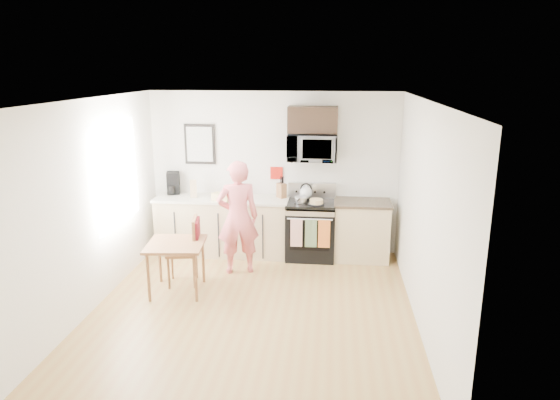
# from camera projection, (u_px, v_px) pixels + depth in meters

# --- Properties ---
(floor) EXTENTS (4.60, 4.60, 0.00)m
(floor) POSITION_uv_depth(u_px,v_px,m) (252.00, 313.00, 6.21)
(floor) COLOR #9D713C
(floor) RESTS_ON ground
(back_wall) EXTENTS (4.00, 0.04, 2.60)m
(back_wall) POSITION_uv_depth(u_px,v_px,m) (274.00, 173.00, 8.08)
(back_wall) COLOR white
(back_wall) RESTS_ON floor
(front_wall) EXTENTS (4.00, 0.04, 2.60)m
(front_wall) POSITION_uv_depth(u_px,v_px,m) (199.00, 300.00, 3.66)
(front_wall) COLOR white
(front_wall) RESTS_ON floor
(left_wall) EXTENTS (0.04, 4.60, 2.60)m
(left_wall) POSITION_uv_depth(u_px,v_px,m) (88.00, 208.00, 6.08)
(left_wall) COLOR white
(left_wall) RESTS_ON floor
(right_wall) EXTENTS (0.04, 4.60, 2.60)m
(right_wall) POSITION_uv_depth(u_px,v_px,m) (424.00, 218.00, 5.66)
(right_wall) COLOR white
(right_wall) RESTS_ON floor
(ceiling) EXTENTS (4.00, 4.60, 0.04)m
(ceiling) POSITION_uv_depth(u_px,v_px,m) (248.00, 100.00, 5.54)
(ceiling) COLOR white
(ceiling) RESTS_ON back_wall
(window) EXTENTS (0.06, 1.40, 1.50)m
(window) POSITION_uv_depth(u_px,v_px,m) (117.00, 174.00, 6.78)
(window) COLOR silver
(window) RESTS_ON left_wall
(cabinet_left) EXTENTS (2.10, 0.60, 0.90)m
(cabinet_left) POSITION_uv_depth(u_px,v_px,m) (223.00, 227.00, 8.10)
(cabinet_left) COLOR tan
(cabinet_left) RESTS_ON floor
(countertop_left) EXTENTS (2.14, 0.64, 0.04)m
(countertop_left) POSITION_uv_depth(u_px,v_px,m) (222.00, 199.00, 7.97)
(countertop_left) COLOR beige
(countertop_left) RESTS_ON cabinet_left
(cabinet_right) EXTENTS (0.84, 0.60, 0.90)m
(cabinet_right) POSITION_uv_depth(u_px,v_px,m) (361.00, 231.00, 7.86)
(cabinet_right) COLOR tan
(cabinet_right) RESTS_ON floor
(countertop_right) EXTENTS (0.88, 0.64, 0.04)m
(countertop_right) POSITION_uv_depth(u_px,v_px,m) (363.00, 203.00, 7.74)
(countertop_right) COLOR black
(countertop_right) RESTS_ON cabinet_right
(range) EXTENTS (0.76, 0.70, 1.16)m
(range) POSITION_uv_depth(u_px,v_px,m) (311.00, 231.00, 7.93)
(range) COLOR black
(range) RESTS_ON floor
(microwave) EXTENTS (0.76, 0.51, 0.42)m
(microwave) POSITION_uv_depth(u_px,v_px,m) (312.00, 147.00, 7.69)
(microwave) COLOR #A9A8AD
(microwave) RESTS_ON back_wall
(upper_cabinet) EXTENTS (0.76, 0.35, 0.40)m
(upper_cabinet) POSITION_uv_depth(u_px,v_px,m) (313.00, 120.00, 7.62)
(upper_cabinet) COLOR black
(upper_cabinet) RESTS_ON back_wall
(wall_art) EXTENTS (0.50, 0.04, 0.65)m
(wall_art) POSITION_uv_depth(u_px,v_px,m) (200.00, 144.00, 8.07)
(wall_art) COLOR black
(wall_art) RESTS_ON back_wall
(wall_trivet) EXTENTS (0.20, 0.02, 0.20)m
(wall_trivet) POSITION_uv_depth(u_px,v_px,m) (277.00, 173.00, 8.06)
(wall_trivet) COLOR #A8170E
(wall_trivet) RESTS_ON back_wall
(person) EXTENTS (0.71, 0.57, 1.69)m
(person) POSITION_uv_depth(u_px,v_px,m) (238.00, 217.00, 7.24)
(person) COLOR #C23835
(person) RESTS_ON floor
(dining_table) EXTENTS (0.74, 0.74, 0.70)m
(dining_table) POSITION_uv_depth(u_px,v_px,m) (176.00, 249.00, 6.65)
(dining_table) COLOR brown
(dining_table) RESTS_ON floor
(chair) EXTENTS (0.51, 0.47, 0.96)m
(chair) POSITION_uv_depth(u_px,v_px,m) (191.00, 242.00, 6.90)
(chair) COLOR brown
(chair) RESTS_ON floor
(knife_block) EXTENTS (0.18, 0.18, 0.23)m
(knife_block) POSITION_uv_depth(u_px,v_px,m) (281.00, 191.00, 7.94)
(knife_block) COLOR brown
(knife_block) RESTS_ON countertop_left
(utensil_crock) EXTENTS (0.12, 0.12, 0.35)m
(utensil_crock) POSITION_uv_depth(u_px,v_px,m) (238.00, 187.00, 8.06)
(utensil_crock) COLOR #A8170E
(utensil_crock) RESTS_ON countertop_left
(fruit_bowl) EXTENTS (0.24, 0.24, 0.11)m
(fruit_bowl) POSITION_uv_depth(u_px,v_px,m) (239.00, 195.00, 7.97)
(fruit_bowl) COLOR silver
(fruit_bowl) RESTS_ON countertop_left
(milk_carton) EXTENTS (0.13, 0.13, 0.28)m
(milk_carton) POSITION_uv_depth(u_px,v_px,m) (193.00, 189.00, 7.97)
(milk_carton) COLOR tan
(milk_carton) RESTS_ON countertop_left
(coffee_maker) EXTENTS (0.25, 0.32, 0.36)m
(coffee_maker) POSITION_uv_depth(u_px,v_px,m) (173.00, 183.00, 8.19)
(coffee_maker) COLOR black
(coffee_maker) RESTS_ON countertop_left
(bread_bag) EXTENTS (0.35, 0.27, 0.12)m
(bread_bag) POSITION_uv_depth(u_px,v_px,m) (222.00, 197.00, 7.77)
(bread_bag) COLOR tan
(bread_bag) RESTS_ON countertop_left
(cake) EXTENTS (0.25, 0.25, 0.08)m
(cake) POSITION_uv_depth(u_px,v_px,m) (316.00, 202.00, 7.62)
(cake) COLOR black
(cake) RESTS_ON range
(kettle) EXTENTS (0.21, 0.21, 0.26)m
(kettle) POSITION_uv_depth(u_px,v_px,m) (306.00, 192.00, 7.91)
(kettle) COLOR silver
(kettle) RESTS_ON range
(pot) EXTENTS (0.19, 0.32, 0.09)m
(pot) POSITION_uv_depth(u_px,v_px,m) (301.00, 200.00, 7.70)
(pot) COLOR #A9A8AD
(pot) RESTS_ON range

